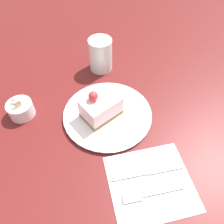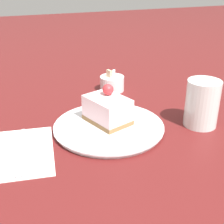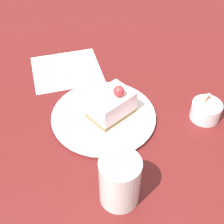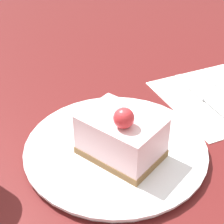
# 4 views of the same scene
# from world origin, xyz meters

# --- Properties ---
(ground_plane) EXTENTS (4.00, 4.00, 0.00)m
(ground_plane) POSITION_xyz_m (0.00, 0.00, 0.00)
(ground_plane) COLOR #5B1919
(plate) EXTENTS (0.27, 0.27, 0.01)m
(plate) POSITION_xyz_m (-0.02, 0.01, 0.01)
(plate) COLOR white
(plate) RESTS_ON ground_plane
(cake_slice) EXTENTS (0.11, 0.13, 0.09)m
(cake_slice) POSITION_xyz_m (-0.02, 0.03, 0.05)
(cake_slice) COLOR olive
(cake_slice) RESTS_ON plate
(napkin) EXTENTS (0.21, 0.22, 0.00)m
(napkin) POSITION_xyz_m (-0.26, -0.02, 0.00)
(napkin) COLOR white
(napkin) RESTS_ON ground_plane
(fork) EXTENTS (0.04, 0.16, 0.00)m
(fork) POSITION_xyz_m (-0.28, -0.00, 0.01)
(fork) COLOR #B2B2B7
(fork) RESTS_ON napkin
(knife) EXTENTS (0.04, 0.19, 0.00)m
(knife) POSITION_xyz_m (-0.24, -0.04, 0.01)
(knife) COLOR #B2B2B7
(knife) RESTS_ON napkin
(sugar_bowl) EXTENTS (0.08, 0.08, 0.07)m
(sugar_bowl) POSITION_xyz_m (0.08, 0.25, 0.02)
(sugar_bowl) COLOR white
(sugar_bowl) RESTS_ON ground_plane
(drinking_glass) EXTENTS (0.08, 0.08, 0.12)m
(drinking_glass) POSITION_xyz_m (0.20, -0.05, 0.06)
(drinking_glass) COLOR silver
(drinking_glass) RESTS_ON ground_plane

